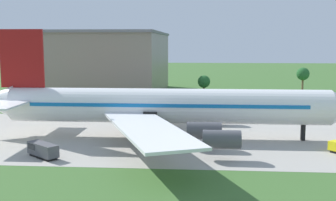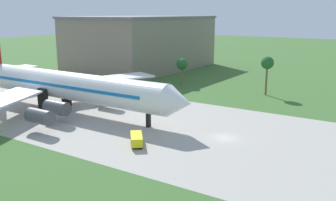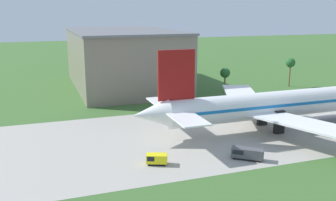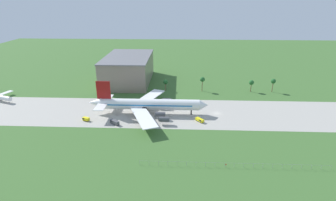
% 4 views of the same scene
% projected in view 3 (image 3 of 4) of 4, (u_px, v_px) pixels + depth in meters
% --- Properties ---
extents(jet_airliner, '(73.03, 61.71, 20.50)m').
position_uv_depth(jet_airliner, '(277.00, 105.00, 92.00)').
color(jet_airliner, white).
rests_on(jet_airliner, ground_plane).
extents(fuel_truck, '(4.40, 3.35, 2.05)m').
position_uv_depth(fuel_truck, '(156.00, 159.00, 71.33)').
color(fuel_truck, black).
rests_on(fuel_truck, ground_plane).
extents(catering_van, '(6.12, 5.45, 2.31)m').
position_uv_depth(catering_van, '(246.00, 153.00, 73.72)').
color(catering_van, black).
rests_on(catering_van, ground_plane).
extents(terminal_building, '(36.72, 61.20, 21.55)m').
position_uv_depth(terminal_building, '(123.00, 58.00, 143.46)').
color(terminal_building, slate).
rests_on(terminal_building, ground_plane).
extents(palm_tree_row, '(84.08, 3.60, 11.03)m').
position_uv_depth(palm_tree_row, '(323.00, 65.00, 147.94)').
color(palm_tree_row, brown).
rests_on(palm_tree_row, ground_plane).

